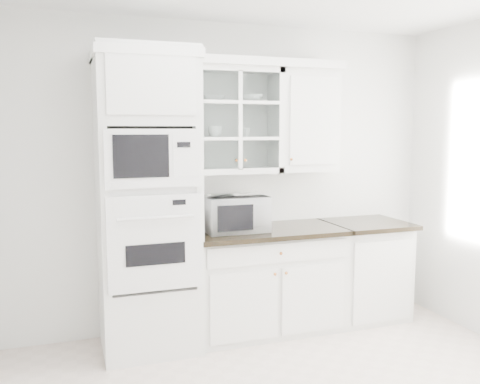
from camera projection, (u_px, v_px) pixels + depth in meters
name	position (u px, v px, depth m)	size (l,w,h in m)	color
room_shell	(286.00, 129.00, 3.27)	(4.00, 3.50, 2.70)	white
oven_column	(148.00, 202.00, 4.03)	(0.76, 0.68, 2.40)	white
base_cabinet_run	(266.00, 279.00, 4.48)	(1.32, 0.67, 0.92)	white
extra_base_cabinet	(364.00, 269.00, 4.80)	(0.72, 0.67, 0.92)	white
upper_cabinet_glass	(234.00, 121.00, 4.36)	(0.80, 0.33, 0.90)	white
upper_cabinet_solid	(305.00, 121.00, 4.57)	(0.55, 0.33, 0.90)	white
crown_molding	(223.00, 62.00, 4.24)	(2.14, 0.38, 0.07)	white
countertop_microwave	(235.00, 213.00, 4.30)	(0.52, 0.43, 0.30)	white
bowl_a	(212.00, 98.00, 4.28)	(0.22, 0.22, 0.05)	white
bowl_b	(251.00, 98.00, 4.36)	(0.20, 0.20, 0.06)	white
cup_a	(215.00, 132.00, 4.30)	(0.12, 0.12, 0.09)	white
cup_b	(245.00, 132.00, 4.41)	(0.09, 0.09, 0.08)	white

